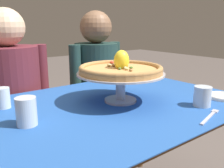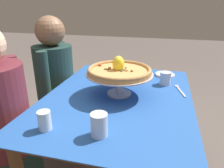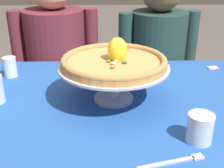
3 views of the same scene
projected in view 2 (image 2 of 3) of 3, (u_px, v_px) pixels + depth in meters
dining_table at (118, 111)px, 1.38m from camera, size 1.23×0.90×0.73m
pizza_stand at (120, 78)px, 1.32m from camera, size 0.42×0.42×0.14m
pizza at (120, 70)px, 1.30m from camera, size 0.40×0.40×0.11m
water_glass_side_left at (99, 126)px, 0.93m from camera, size 0.08×0.08×0.11m
water_glass_front_right at (165, 79)px, 1.51m from camera, size 0.08×0.08×0.09m
water_glass_back_left at (45, 122)px, 0.97m from camera, size 0.06×0.06×0.09m
side_plate at (165, 75)px, 1.70m from camera, size 0.16×0.16×0.02m
dinner_fork at (180, 90)px, 1.42m from camera, size 0.20×0.07×0.01m
sugar_packet at (95, 68)px, 1.90m from camera, size 0.05×0.04×0.00m
diner_left at (1, 127)px, 1.27m from camera, size 0.51×0.40×1.19m
diner_right at (56, 91)px, 1.81m from camera, size 0.47×0.36×1.19m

